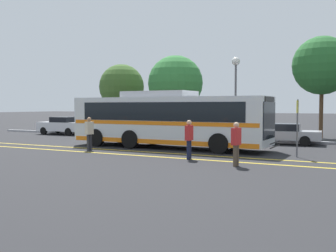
{
  "coord_description": "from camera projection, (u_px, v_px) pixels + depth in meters",
  "views": [
    {
      "loc": [
        11.08,
        -19.32,
        2.31
      ],
      "look_at": [
        1.32,
        -0.09,
        1.21
      ],
      "focal_mm": 42.0,
      "sensor_mm": 36.0,
      "label": 1
    }
  ],
  "objects": [
    {
      "name": "curb_strip",
      "position": [
        208.0,
        138.0,
        27.17
      ],
      "size": [
        39.07,
        0.36,
        0.15
      ],
      "primitive_type": "cube",
      "color": "#99999E",
      "rests_on": "ground_plane"
    },
    {
      "name": "parked_car_0",
      "position": [
        63.0,
        125.0,
        31.82
      ],
      "size": [
        4.13,
        1.95,
        1.42
      ],
      "rotation": [
        0.0,
        0.0,
        1.59
      ],
      "color": "silver",
      "rests_on": "ground_plane"
    },
    {
      "name": "tree_3",
      "position": [
        175.0,
        83.0,
        30.01
      ],
      "size": [
        4.2,
        4.2,
        6.17
      ],
      "color": "#513823",
      "rests_on": "ground_plane"
    },
    {
      "name": "pedestrian_2",
      "position": [
        189.0,
        137.0,
        16.97
      ],
      "size": [
        0.23,
        0.42,
        1.7
      ],
      "rotation": [
        0.0,
        0.0,
        4.69
      ],
      "color": "#191E38",
      "rests_on": "ground_plane"
    },
    {
      "name": "parked_car_2",
      "position": [
        179.0,
        129.0,
        26.57
      ],
      "size": [
        4.29,
        1.85,
        1.53
      ],
      "rotation": [
        0.0,
        0.0,
        -1.55
      ],
      "color": "maroon",
      "rests_on": "ground_plane"
    },
    {
      "name": "street_lamp",
      "position": [
        236.0,
        76.0,
        26.7
      ],
      "size": [
        0.56,
        0.56,
        5.63
      ],
      "color": "#59595E",
      "rests_on": "ground_plane"
    },
    {
      "name": "lane_strip_1",
      "position": [
        133.0,
        155.0,
        18.42
      ],
      "size": [
        31.07,
        0.2,
        0.01
      ],
      "primitive_type": "cube",
      "rotation": [
        0.0,
        0.0,
        1.57
      ],
      "color": "gold",
      "rests_on": "ground_plane"
    },
    {
      "name": "parked_car_3",
      "position": [
        281.0,
        133.0,
        23.75
      ],
      "size": [
        4.77,
        2.16,
        1.25
      ],
      "rotation": [
        0.0,
        0.0,
        1.66
      ],
      "color": "#9E9EA3",
      "rests_on": "ground_plane"
    },
    {
      "name": "lane_strip_0",
      "position": [
        148.0,
        152.0,
        19.7
      ],
      "size": [
        31.07,
        0.2,
        0.01
      ],
      "primitive_type": "cube",
      "rotation": [
        0.0,
        0.0,
        1.57
      ],
      "color": "gold",
      "rests_on": "ground_plane"
    },
    {
      "name": "tree_2",
      "position": [
        122.0,
        87.0,
        34.39
      ],
      "size": [
        3.93,
        3.93,
        5.96
      ],
      "color": "#513823",
      "rests_on": "ground_plane"
    },
    {
      "name": "pedestrian_1",
      "position": [
        236.0,
        141.0,
        14.99
      ],
      "size": [
        0.3,
        0.46,
        1.69
      ],
      "rotation": [
        0.0,
        0.0,
        4.5
      ],
      "color": "brown",
      "rests_on": "ground_plane"
    },
    {
      "name": "pedestrian_0",
      "position": [
        89.0,
        132.0,
        20.41
      ],
      "size": [
        0.29,
        0.45,
        1.72
      ],
      "rotation": [
        0.0,
        0.0,
        1.4
      ],
      "color": "#2D2D33",
      "rests_on": "ground_plane"
    },
    {
      "name": "parked_car_1",
      "position": [
        116.0,
        127.0,
        29.5
      ],
      "size": [
        4.91,
        2.1,
        1.34
      ],
      "rotation": [
        0.0,
        0.0,
        1.5
      ],
      "color": "#4C3823",
      "rests_on": "ground_plane"
    },
    {
      "name": "ground_plane",
      "position": [
        148.0,
        147.0,
        22.33
      ],
      "size": [
        220.0,
        220.0,
        0.0
      ],
      "primitive_type": "plane",
      "color": "#262628"
    },
    {
      "name": "transit_bus",
      "position": [
        168.0,
        119.0,
        21.58
      ],
      "size": [
        11.43,
        2.91,
        3.12
      ],
      "rotation": [
        0.0,
        0.0,
        -1.59
      ],
      "color": "silver",
      "rests_on": "ground_plane"
    },
    {
      "name": "bus_stop_sign",
      "position": [
        297.0,
        121.0,
        17.61
      ],
      "size": [
        0.07,
        0.4,
        2.6
      ],
      "rotation": [
        0.0,
        0.0,
        -1.59
      ],
      "color": "#59595E",
      "rests_on": "ground_plane"
    },
    {
      "name": "tree_1",
      "position": [
        322.0,
        66.0,
        27.94
      ],
      "size": [
        4.16,
        4.16,
        7.28
      ],
      "color": "#513823",
      "rests_on": "ground_plane"
    }
  ]
}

